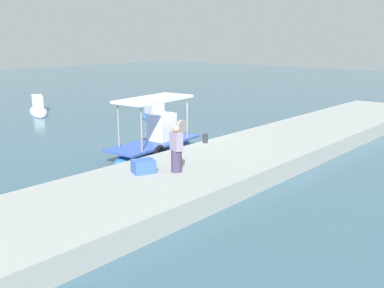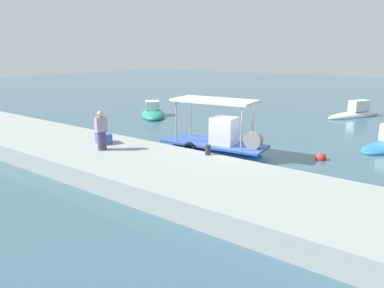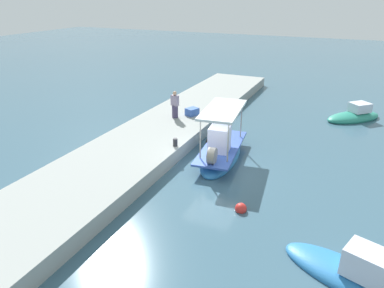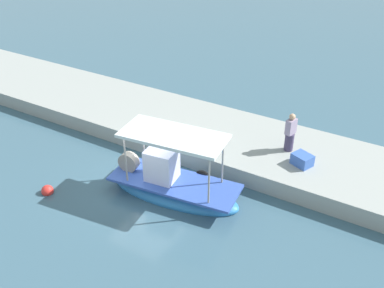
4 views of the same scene
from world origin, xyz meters
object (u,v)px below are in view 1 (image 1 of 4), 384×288
Objects in this scene: main_fishing_boat at (156,145)px; moored_boat_far at (38,110)px; moored_boat_mid at (157,116)px; cargo_crate at (143,166)px; mooring_bollard at (205,138)px; marker_buoy at (180,132)px; fisherman_near_bollard at (176,151)px.

main_fishing_boat reaches higher than moored_boat_far.
moored_boat_mid is (6.41, 6.61, -0.27)m from main_fishing_boat.
cargo_crate is (-3.92, -3.43, 0.50)m from main_fishing_boat.
cargo_crate is at bearing -135.86° from moored_boat_mid.
mooring_bollard is 5.64m from marker_buoy.
fisherman_near_bollard reaches higher than marker_buoy.
moored_boat_mid is 9.42m from moored_boat_far.
moored_boat_mid is at bearing 44.14° from cargo_crate.
marker_buoy is 0.10× the size of moored_boat_mid.
marker_buoy is at bearing 35.59° from cargo_crate.
main_fishing_boat is 1.03× the size of moored_boat_far.
moored_boat_far is at bearing 73.65° from fisherman_near_bollard.
cargo_crate is at bearing -165.34° from mooring_bollard.
moored_boat_far is at bearing 80.17° from main_fishing_boat.
mooring_bollard is at bearing -64.37° from main_fishing_boat.
cargo_crate is 10.09m from marker_buoy.
cargo_crate is 1.59× the size of marker_buoy.
fisherman_near_bollard reaches higher than moored_boat_far.
marker_buoy is 12.92m from moored_boat_far.
cargo_crate is 0.17× the size of moored_boat_mid.
moored_boat_mid is at bearing -66.38° from moored_boat_far.
main_fishing_boat is 7.15× the size of cargo_crate.
cargo_crate reaches higher than marker_buoy.
cargo_crate is at bearing 137.06° from fisherman_near_bollard.
fisherman_near_bollard is at bearing -131.21° from moored_boat_mid.
moored_boat_far is (6.56, 18.66, -0.77)m from cargo_crate.
main_fishing_boat is at bearing 54.00° from fisherman_near_bollard.
mooring_bollard is at bearing 27.05° from fisherman_near_bollard.
marker_buoy is at bearing 42.24° from fisherman_near_bollard.
moored_boat_far reaches higher than marker_buoy.
moored_boat_mid is at bearing 45.84° from main_fishing_boat.
moored_boat_mid is (10.34, 10.03, -0.77)m from cargo_crate.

